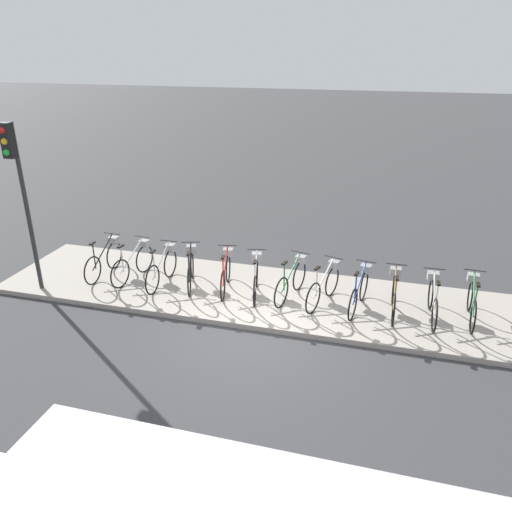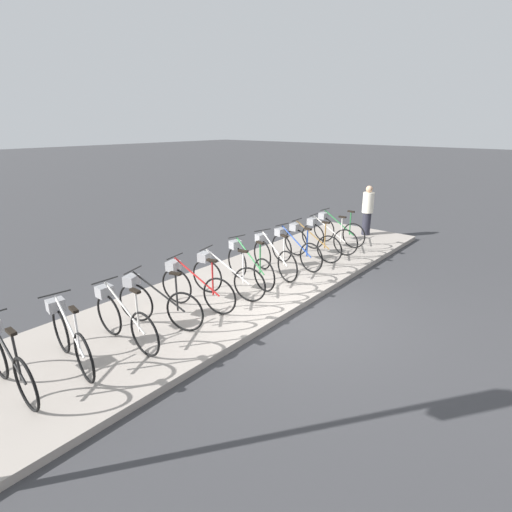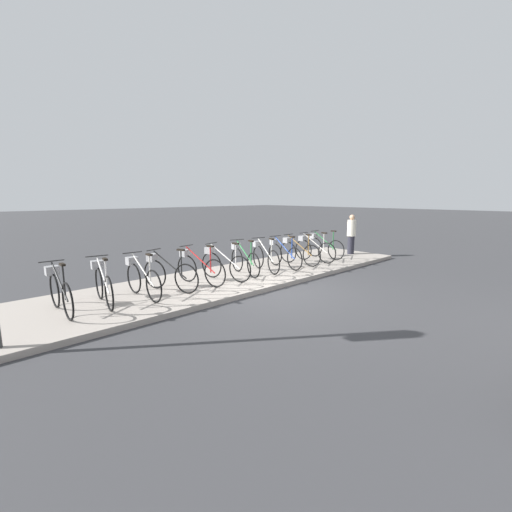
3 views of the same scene
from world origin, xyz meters
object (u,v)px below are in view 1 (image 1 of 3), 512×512
parked_bicycle_2 (163,266)px  traffic_light (17,175)px  parked_bicycle_4 (226,272)px  parked_bicycle_6 (292,279)px  parked_bicycle_8 (360,289)px  parked_bicycle_3 (191,268)px  parked_bicycle_0 (105,258)px  parked_bicycle_7 (325,284)px  parked_bicycle_10 (433,298)px  parked_bicycle_11 (472,300)px  parked_bicycle_9 (394,293)px  parked_bicycle_5 (256,276)px  parked_bicycle_1 (135,261)px

parked_bicycle_2 → traffic_light: 3.82m
parked_bicycle_4 → parked_bicycle_6: bearing=1.5°
parked_bicycle_8 → parked_bicycle_3: bearing=179.1°
parked_bicycle_0 → parked_bicycle_6: 4.84m
parked_bicycle_0 → parked_bicycle_7: (5.61, -0.02, 0.00)m
parked_bicycle_4 → parked_bicycle_10: 4.71m
parked_bicycle_11 → parked_bicycle_6: bearing=179.9°
parked_bicycle_3 → traffic_light: 4.38m
parked_bicycle_0 → parked_bicycle_3: size_ratio=1.05×
parked_bicycle_4 → parked_bicycle_9: (3.91, -0.08, 0.00)m
parked_bicycle_0 → parked_bicycle_10: bearing=-0.6°
parked_bicycle_2 → parked_bicycle_5: (2.35, 0.05, 0.00)m
parked_bicycle_8 → parked_bicycle_1: bearing=179.3°
parked_bicycle_6 → parked_bicycle_7: same height
parked_bicycle_0 → parked_bicycle_5: (3.99, -0.04, 0.00)m
parked_bicycle_5 → parked_bicycle_11: same height
parked_bicycle_11 → parked_bicycle_0: bearing=-179.6°
parked_bicycle_0 → traffic_light: (-1.13, -1.22, 2.37)m
parked_bicycle_1 → parked_bicycle_4: 2.41m
parked_bicycle_2 → parked_bicycle_7: same height
parked_bicycle_11 → traffic_light: bearing=-172.6°
parked_bicycle_5 → parked_bicycle_11: 4.76m
parked_bicycle_1 → parked_bicycle_10: 7.12m
parked_bicycle_0 → parked_bicycle_6: (4.84, 0.07, 0.00)m
parked_bicycle_5 → traffic_light: 5.77m
parked_bicycle_10 → parked_bicycle_11: size_ratio=1.00×
parked_bicycle_0 → parked_bicycle_1: size_ratio=1.01×
parked_bicycle_0 → parked_bicycle_3: (2.33, 0.00, 0.00)m
parked_bicycle_2 → parked_bicycle_10: bearing=0.1°
parked_bicycle_9 → parked_bicycle_11: bearing=4.3°
parked_bicycle_2 → parked_bicycle_10: (6.30, 0.01, 0.00)m
parked_bicycle_6 → parked_bicycle_8: 1.56m
parked_bicycle_2 → parked_bicycle_5: 2.35m
parked_bicycle_0 → parked_bicycle_1: 0.82m
parked_bicycle_7 → parked_bicycle_10: same height
parked_bicycle_0 → parked_bicycle_11: (8.75, 0.06, 0.00)m
parked_bicycle_4 → parked_bicycle_10: same height
parked_bicycle_1 → parked_bicycle_2: (0.82, -0.09, 0.00)m
parked_bicycle_7 → parked_bicycle_11: size_ratio=0.96×
parked_bicycle_3 → parked_bicycle_6: size_ratio=0.98×
parked_bicycle_8 → parked_bicycle_10: same height
parked_bicycle_5 → parked_bicycle_10: bearing=-0.6°
parked_bicycle_1 → parked_bicycle_11: bearing=0.4°
parked_bicycle_0 → parked_bicycle_9: bearing=-0.5°
parked_bicycle_7 → parked_bicycle_11: (3.14, 0.08, 0.00)m
parked_bicycle_6 → parked_bicycle_2: bearing=-177.3°
parked_bicycle_2 → parked_bicycle_3: 0.70m
parked_bicycle_6 → parked_bicycle_3: bearing=-178.5°
parked_bicycle_1 → parked_bicycle_7: (4.79, -0.02, 0.00)m
parked_bicycle_4 → parked_bicycle_5: same height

